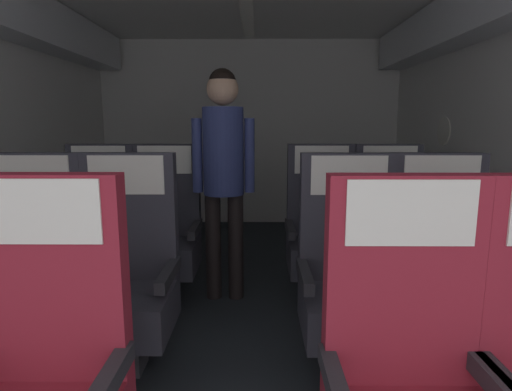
{
  "coord_description": "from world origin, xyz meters",
  "views": [
    {
      "loc": [
        0.1,
        0.16,
        1.25
      ],
      "look_at": [
        0.09,
        2.45,
        0.85
      ],
      "focal_mm": 29.2,
      "sensor_mm": 36.0,
      "label": 1
    }
  ],
  "objects_px": {
    "seat_b_left_window": "(33,280)",
    "seat_b_right_aisle": "(441,281)",
    "seat_b_left_aisle": "(127,280)",
    "seat_c_right_window": "(321,235)",
    "seat_c_right_aisle": "(389,235)",
    "flight_attendant": "(223,161)",
    "seat_a_left_aisle": "(39,390)",
    "seat_c_left_aisle": "(165,235)",
    "seat_c_left_window": "(99,235)",
    "seat_b_right_window": "(349,281)"
  },
  "relations": [
    {
      "from": "seat_b_right_aisle",
      "to": "seat_c_left_window",
      "type": "xyz_separation_m",
      "value": [
        -2.08,
        0.87,
        0.0
      ]
    },
    {
      "from": "seat_b_left_window",
      "to": "seat_b_right_aisle",
      "type": "xyz_separation_m",
      "value": [
        2.09,
        0.0,
        0.0
      ]
    },
    {
      "from": "seat_b_left_aisle",
      "to": "seat_a_left_aisle",
      "type": "bearing_deg",
      "value": -89.33
    },
    {
      "from": "seat_c_right_window",
      "to": "seat_b_right_window",
      "type": "bearing_deg",
      "value": -89.71
    },
    {
      "from": "seat_b_right_aisle",
      "to": "seat_c_right_aisle",
      "type": "relative_size",
      "value": 1.0
    },
    {
      "from": "seat_b_right_window",
      "to": "seat_c_right_window",
      "type": "bearing_deg",
      "value": 90.29
    },
    {
      "from": "seat_c_right_aisle",
      "to": "seat_b_right_window",
      "type": "bearing_deg",
      "value": -118.44
    },
    {
      "from": "seat_a_left_aisle",
      "to": "seat_b_right_window",
      "type": "bearing_deg",
      "value": 37.99
    },
    {
      "from": "seat_c_left_aisle",
      "to": "seat_c_right_aisle",
      "type": "relative_size",
      "value": 1.0
    },
    {
      "from": "seat_a_left_aisle",
      "to": "seat_b_right_aisle",
      "type": "relative_size",
      "value": 1.0
    },
    {
      "from": "seat_b_left_aisle",
      "to": "seat_b_right_aisle",
      "type": "xyz_separation_m",
      "value": [
        1.61,
        0.01,
        0.0
      ]
    },
    {
      "from": "seat_b_left_window",
      "to": "seat_b_right_window",
      "type": "xyz_separation_m",
      "value": [
        1.62,
        -0.01,
        0.0
      ]
    },
    {
      "from": "seat_a_left_aisle",
      "to": "seat_b_right_aisle",
      "type": "distance_m",
      "value": 1.83
    },
    {
      "from": "seat_b_left_aisle",
      "to": "seat_b_right_window",
      "type": "distance_m",
      "value": 1.13
    },
    {
      "from": "seat_b_right_aisle",
      "to": "flight_attendant",
      "type": "distance_m",
      "value": 1.54
    },
    {
      "from": "seat_b_right_aisle",
      "to": "seat_c_right_window",
      "type": "relative_size",
      "value": 1.0
    },
    {
      "from": "seat_a_left_aisle",
      "to": "seat_c_right_aisle",
      "type": "bearing_deg",
      "value": 47.77
    },
    {
      "from": "seat_b_left_window",
      "to": "seat_c_right_aisle",
      "type": "height_order",
      "value": "same"
    },
    {
      "from": "seat_b_left_window",
      "to": "seat_c_left_window",
      "type": "xyz_separation_m",
      "value": [
        0.01,
        0.87,
        0.0
      ]
    },
    {
      "from": "seat_b_left_aisle",
      "to": "seat_c_right_window",
      "type": "xyz_separation_m",
      "value": [
        1.13,
        0.89,
        0.0
      ]
    },
    {
      "from": "seat_b_left_window",
      "to": "seat_b_right_aisle",
      "type": "bearing_deg",
      "value": 0.11
    },
    {
      "from": "seat_b_right_window",
      "to": "seat_c_left_aisle",
      "type": "bearing_deg",
      "value": 141.86
    },
    {
      "from": "flight_attendant",
      "to": "seat_b_left_aisle",
      "type": "bearing_deg",
      "value": 41.19
    },
    {
      "from": "seat_a_left_aisle",
      "to": "seat_c_left_window",
      "type": "bearing_deg",
      "value": 105.28
    },
    {
      "from": "seat_b_right_aisle",
      "to": "seat_c_right_window",
      "type": "xyz_separation_m",
      "value": [
        -0.48,
        0.88,
        0.0
      ]
    },
    {
      "from": "seat_c_left_aisle",
      "to": "seat_b_right_aisle",
      "type": "bearing_deg",
      "value": -28.55
    },
    {
      "from": "seat_b_right_aisle",
      "to": "seat_c_left_window",
      "type": "distance_m",
      "value": 2.25
    },
    {
      "from": "seat_b_right_window",
      "to": "seat_c_left_window",
      "type": "xyz_separation_m",
      "value": [
        -1.6,
        0.88,
        0.0
      ]
    },
    {
      "from": "seat_c_left_aisle",
      "to": "flight_attendant",
      "type": "distance_m",
      "value": 0.69
    },
    {
      "from": "seat_b_right_aisle",
      "to": "seat_c_right_window",
      "type": "bearing_deg",
      "value": 118.45
    },
    {
      "from": "seat_a_left_aisle",
      "to": "seat_c_right_aisle",
      "type": "height_order",
      "value": "same"
    },
    {
      "from": "seat_b_left_window",
      "to": "seat_c_right_window",
      "type": "bearing_deg",
      "value": 28.82
    },
    {
      "from": "seat_b_left_aisle",
      "to": "seat_b_right_window",
      "type": "bearing_deg",
      "value": -0.44
    },
    {
      "from": "seat_a_left_aisle",
      "to": "seat_b_left_aisle",
      "type": "xyz_separation_m",
      "value": [
        -0.01,
        0.89,
        0.0
      ]
    },
    {
      "from": "seat_c_right_aisle",
      "to": "flight_attendant",
      "type": "bearing_deg",
      "value": -178.1
    },
    {
      "from": "seat_c_left_window",
      "to": "seat_c_right_window",
      "type": "relative_size",
      "value": 1.0
    },
    {
      "from": "seat_a_left_aisle",
      "to": "seat_c_right_window",
      "type": "distance_m",
      "value": 2.1
    },
    {
      "from": "seat_b_right_aisle",
      "to": "seat_c_right_aisle",
      "type": "height_order",
      "value": "same"
    },
    {
      "from": "seat_b_left_aisle",
      "to": "seat_c_right_window",
      "type": "bearing_deg",
      "value": 38.24
    },
    {
      "from": "seat_b_left_window",
      "to": "seat_c_right_aisle",
      "type": "relative_size",
      "value": 1.0
    },
    {
      "from": "seat_c_left_window",
      "to": "seat_b_right_aisle",
      "type": "bearing_deg",
      "value": -22.61
    },
    {
      "from": "seat_c_right_window",
      "to": "flight_attendant",
      "type": "bearing_deg",
      "value": -176.3
    },
    {
      "from": "seat_a_left_aisle",
      "to": "seat_b_left_aisle",
      "type": "bearing_deg",
      "value": 90.67
    },
    {
      "from": "seat_c_left_window",
      "to": "seat_c_left_aisle",
      "type": "xyz_separation_m",
      "value": [
        0.47,
        0.01,
        0.0
      ]
    },
    {
      "from": "seat_b_right_aisle",
      "to": "seat_b_right_window",
      "type": "bearing_deg",
      "value": -178.19
    },
    {
      "from": "seat_b_left_window",
      "to": "seat_c_left_window",
      "type": "bearing_deg",
      "value": 89.06
    },
    {
      "from": "seat_b_left_window",
      "to": "seat_b_right_aisle",
      "type": "relative_size",
      "value": 1.0
    },
    {
      "from": "seat_a_left_aisle",
      "to": "seat_c_left_window",
      "type": "relative_size",
      "value": 1.0
    },
    {
      "from": "seat_a_left_aisle",
      "to": "seat_b_left_window",
      "type": "height_order",
      "value": "same"
    },
    {
      "from": "seat_b_left_aisle",
      "to": "seat_c_left_window",
      "type": "xyz_separation_m",
      "value": [
        -0.47,
        0.87,
        0.0
      ]
    }
  ]
}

